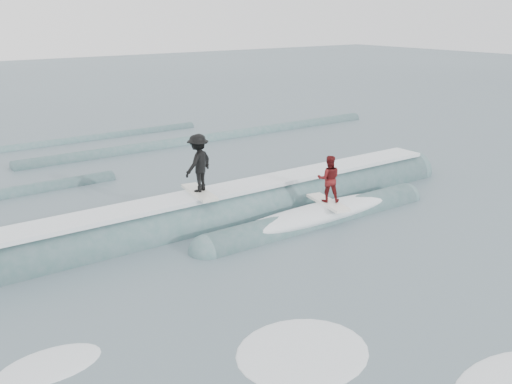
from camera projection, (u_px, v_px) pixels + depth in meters
ground at (388, 288)px, 15.01m from camera, size 160.00×160.00×0.00m
breaking_wave at (255, 214)px, 20.24m from camera, size 20.35×3.80×2.04m
surfer_black at (198, 165)px, 18.84m from camera, size 1.44×2.06×2.04m
surfer_red at (329, 182)px, 19.50m from camera, size 1.00×2.07×1.73m
whitewater at (429, 326)px, 13.19m from camera, size 16.23×7.58×0.10m
far_swells at (65, 164)px, 27.10m from camera, size 40.79×8.65×0.80m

